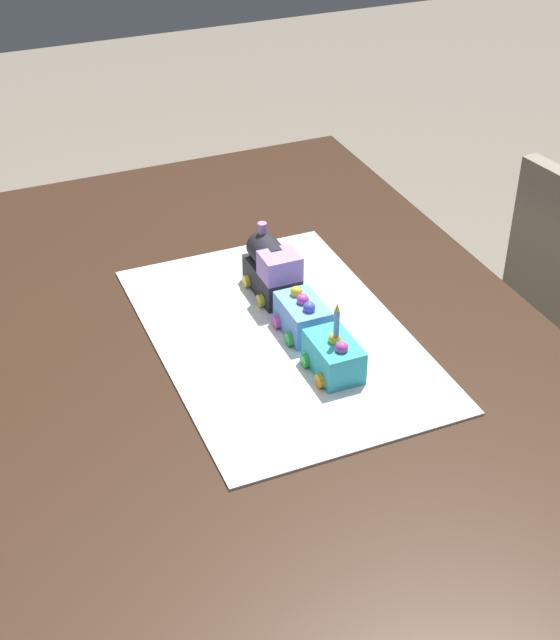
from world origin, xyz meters
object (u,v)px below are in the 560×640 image
object	(u,v)px
cake_car_caboose_sky_blue	(303,316)
cake_car_tanker_turquoise	(334,356)
dining_table	(243,389)
birthday_candle	(337,320)
cake_locomotive	(272,269)

from	to	relation	value
cake_car_caboose_sky_blue	cake_car_tanker_turquoise	distance (m)	0.12
dining_table	cake_car_tanker_turquoise	distance (m)	0.22
dining_table	birthday_candle	xyz separation A→B (m)	(0.15, 0.10, 0.21)
cake_locomotive	birthday_candle	distance (m)	0.26
cake_car_tanker_turquoise	birthday_candle	size ratio (longest dim) A/B	1.77
cake_locomotive	birthday_candle	xyz separation A→B (m)	(0.25, 0.00, 0.05)
cake_locomotive	cake_car_tanker_turquoise	bearing A→B (deg)	0.00
dining_table	birthday_candle	bearing A→B (deg)	33.63
dining_table	birthday_candle	size ratio (longest dim) A/B	24.78
birthday_candle	cake_car_caboose_sky_blue	bearing A→B (deg)	180.00
cake_car_tanker_turquoise	cake_car_caboose_sky_blue	bearing A→B (deg)	180.00
birthday_candle	cake_car_tanker_turquoise	bearing A→B (deg)	180.00
birthday_candle	cake_locomotive	bearing A→B (deg)	-180.00
dining_table	cake_locomotive	size ratio (longest dim) A/B	10.00
dining_table	cake_car_caboose_sky_blue	bearing A→B (deg)	75.38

